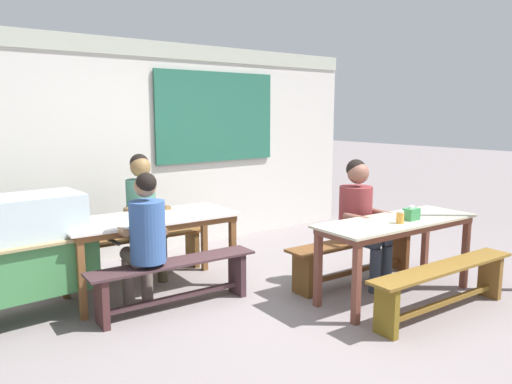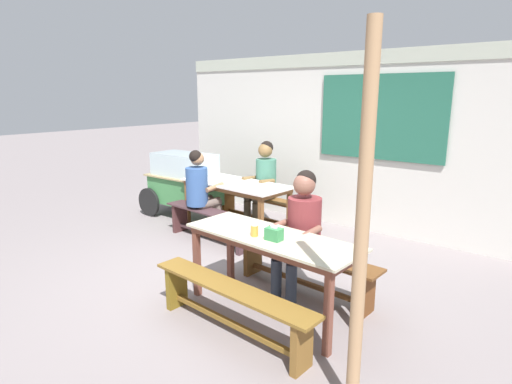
# 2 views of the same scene
# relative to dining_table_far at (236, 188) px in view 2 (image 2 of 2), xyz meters

# --- Properties ---
(ground_plane) EXTENTS (40.00, 40.00, 0.00)m
(ground_plane) POSITION_rel_dining_table_far_xyz_m (0.93, -1.24, -0.70)
(ground_plane) COLOR gray
(backdrop_wall) EXTENTS (6.06, 0.23, 2.65)m
(backdrop_wall) POSITION_rel_dining_table_far_xyz_m (0.95, 1.35, 0.70)
(backdrop_wall) COLOR silver
(backdrop_wall) RESTS_ON ground_plane
(dining_table_far) EXTENTS (1.73, 0.84, 0.77)m
(dining_table_far) POSITION_rel_dining_table_far_xyz_m (0.00, 0.00, 0.00)
(dining_table_far) COLOR silver
(dining_table_far) RESTS_ON ground_plane
(dining_table_near) EXTENTS (1.77, 0.70, 0.77)m
(dining_table_near) POSITION_rel_dining_table_far_xyz_m (1.82, -1.59, -0.01)
(dining_table_near) COLOR #BFB89C
(dining_table_near) RESTS_ON ground_plane
(bench_far_back) EXTENTS (1.72, 0.40, 0.45)m
(bench_far_back) POSITION_rel_dining_table_far_xyz_m (0.03, 0.54, -0.38)
(bench_far_back) COLOR brown
(bench_far_back) RESTS_ON ground_plane
(bench_far_front) EXTENTS (1.60, 0.39, 0.45)m
(bench_far_front) POSITION_rel_dining_table_far_xyz_m (-0.03, -0.54, -0.40)
(bench_far_front) COLOR #422B2F
(bench_far_front) RESTS_ON ground_plane
(bench_near_back) EXTENTS (1.69, 0.40, 0.45)m
(bench_near_back) POSITION_rel_dining_table_far_xyz_m (1.85, -1.05, -0.39)
(bench_near_back) COLOR brown
(bench_near_back) RESTS_ON ground_plane
(bench_near_front) EXTENTS (1.75, 0.36, 0.45)m
(bench_near_front) POSITION_rel_dining_table_far_xyz_m (1.78, -2.13, -0.39)
(bench_near_front) COLOR brown
(bench_near_front) RESTS_ON ground_plane
(food_cart) EXTENTS (1.61, 0.75, 1.09)m
(food_cart) POSITION_rel_dining_table_far_xyz_m (-1.22, 0.08, -0.06)
(food_cart) COLOR #3F8147
(food_cart) RESTS_ON ground_plane
(person_right_near_table) EXTENTS (0.46, 0.58, 1.31)m
(person_right_near_table) POSITION_rel_dining_table_far_xyz_m (1.84, -1.11, 0.06)
(person_right_near_table) COLOR #2F3846
(person_right_near_table) RESTS_ON ground_plane
(person_left_back_turned) EXTENTS (0.45, 0.53, 1.29)m
(person_left_back_turned) POSITION_rel_dining_table_far_xyz_m (-0.27, -0.46, 0.03)
(person_left_back_turned) COLOR #6A5B53
(person_left_back_turned) RESTS_ON ground_plane
(person_center_facing) EXTENTS (0.45, 0.55, 1.35)m
(person_center_facing) POSITION_rel_dining_table_far_xyz_m (0.15, 0.47, 0.08)
(person_center_facing) COLOR #453D2C
(person_center_facing) RESTS_ON ground_plane
(tissue_box) EXTENTS (0.15, 0.10, 0.14)m
(tissue_box) POSITION_rel_dining_table_far_xyz_m (1.91, -1.68, 0.14)
(tissue_box) COLOR #38874C
(tissue_box) RESTS_ON dining_table_near
(condiment_jar) EXTENTS (0.07, 0.07, 0.12)m
(condiment_jar) POSITION_rel_dining_table_far_xyz_m (1.70, -1.70, 0.13)
(condiment_jar) COLOR gold
(condiment_jar) RESTS_ON dining_table_near
(wooden_support_post) EXTENTS (0.09, 0.09, 2.47)m
(wooden_support_post) POSITION_rel_dining_table_far_xyz_m (3.01, -2.30, 0.54)
(wooden_support_post) COLOR #A98159
(wooden_support_post) RESTS_ON ground_plane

